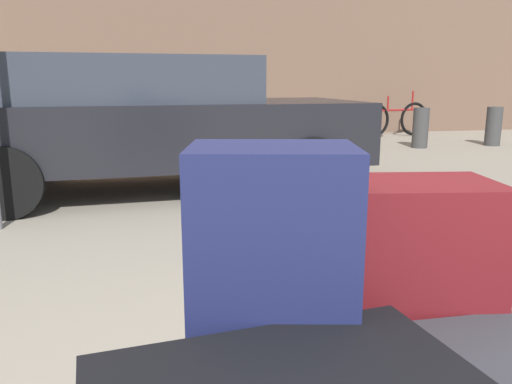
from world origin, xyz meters
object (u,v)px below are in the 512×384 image
at_px(bollard_kerb_near, 353,129).
at_px(bollard_kerb_far, 494,126).
at_px(bollard_kerb_mid, 420,128).
at_px(suitcase_maroon_stacked_top, 417,286).
at_px(parked_car, 155,121).
at_px(bicycle_leaning, 395,119).
at_px(suitcase_navy_center, 272,295).

xyz_separation_m(bollard_kerb_near, bollard_kerb_far, (2.77, 0.00, 0.00)).
xyz_separation_m(bollard_kerb_mid, bollard_kerb_far, (1.48, 0.00, 0.00)).
relative_size(suitcase_maroon_stacked_top, parked_car, 0.13).
relative_size(parked_car, bicycle_leaning, 2.53).
bearing_deg(bollard_kerb_near, suitcase_navy_center, -114.07).
relative_size(suitcase_maroon_stacked_top, bicycle_leaning, 0.34).
distance_m(suitcase_maroon_stacked_top, bollard_kerb_near, 7.57).
bearing_deg(bollard_kerb_near, bollard_kerb_mid, 0.00).
relative_size(suitcase_maroon_stacked_top, bollard_kerb_near, 0.83).
bearing_deg(bicycle_leaning, bollard_kerb_far, -60.21).
xyz_separation_m(suitcase_navy_center, bicycle_leaning, (4.91, 8.97, -0.32)).
bearing_deg(parked_car, suitcase_maroon_stacked_top, -81.84).
height_order(suitcase_navy_center, bollard_kerb_near, suitcase_navy_center).
relative_size(bicycle_leaning, bollard_kerb_near, 2.45).
distance_m(bollard_kerb_near, bollard_kerb_mid, 1.29).
xyz_separation_m(suitcase_maroon_stacked_top, bollard_kerb_mid, (4.05, 7.05, -0.28)).
bearing_deg(bollard_kerb_far, suitcase_navy_center, -129.83).
height_order(bollard_kerb_near, bollard_kerb_mid, same).
xyz_separation_m(parked_car, bollard_kerb_mid, (4.68, 2.65, -0.41)).
xyz_separation_m(parked_car, bicycle_leaning, (5.11, 4.47, -0.39)).
height_order(bollard_kerb_near, bollard_kerb_far, same).
bearing_deg(bollard_kerb_near, parked_car, -142.00).
relative_size(bicycle_leaning, bollard_kerb_mid, 2.45).
relative_size(suitcase_maroon_stacked_top, bollard_kerb_mid, 0.83).
distance_m(suitcase_maroon_stacked_top, parked_car, 4.44).
height_order(bicycle_leaning, bollard_kerb_mid, bicycle_leaning).
distance_m(suitcase_navy_center, bicycle_leaning, 10.23).
bearing_deg(suitcase_maroon_stacked_top, bollard_kerb_far, 60.96).
bearing_deg(suitcase_navy_center, suitcase_maroon_stacked_top, 25.14).
bearing_deg(bollard_kerb_near, bicycle_leaning, 46.71).
relative_size(bollard_kerb_mid, bollard_kerb_far, 1.00).
height_order(bollard_kerb_mid, bollard_kerb_far, same).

